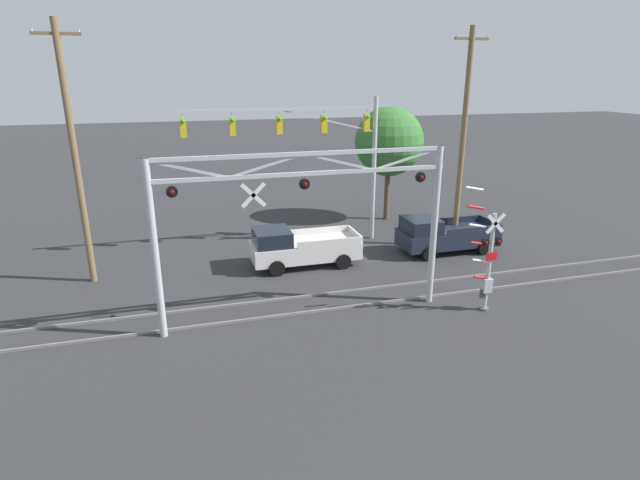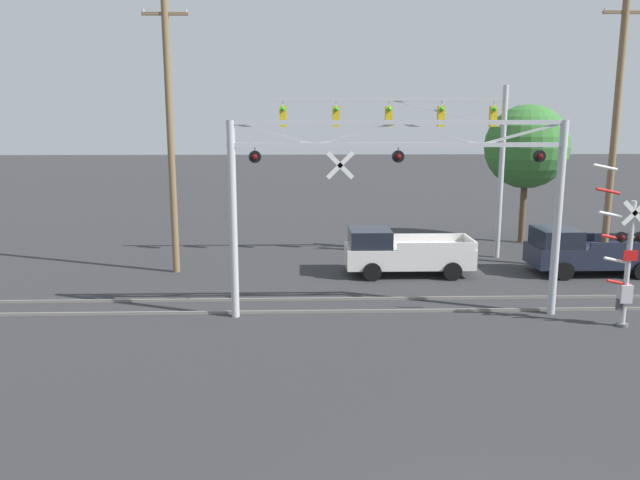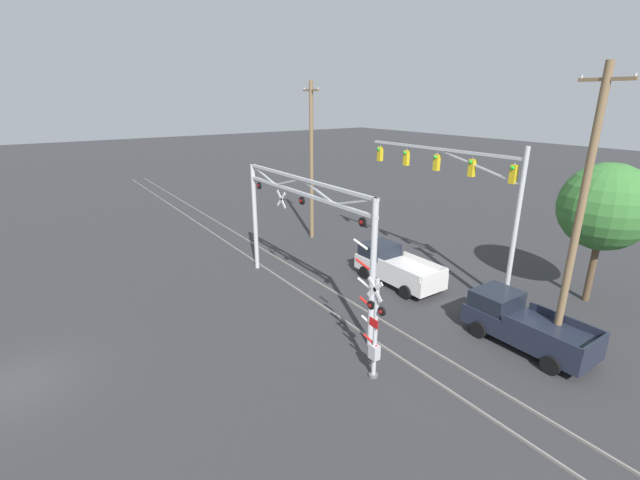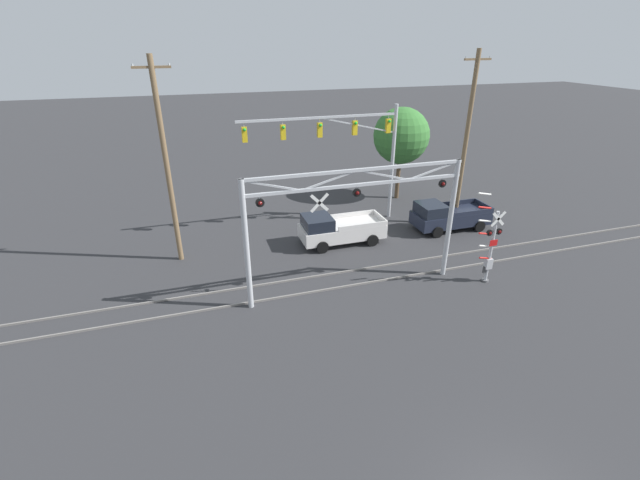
# 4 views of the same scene
# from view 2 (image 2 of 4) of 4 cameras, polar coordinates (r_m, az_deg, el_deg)

# --- Properties ---
(rail_track_near) EXTENTS (80.00, 0.08, 0.10)m
(rail_track_near) POSITION_cam_2_polar(r_m,az_deg,el_deg) (20.93, 6.70, -6.45)
(rail_track_near) COLOR gray
(rail_track_near) RESTS_ON ground_plane
(rail_track_far) EXTENTS (80.00, 0.08, 0.10)m
(rail_track_far) POSITION_cam_2_polar(r_m,az_deg,el_deg) (22.28, 6.16, -5.34)
(rail_track_far) COLOR gray
(rail_track_far) RESTS_ON ground_plane
(crossing_gantry) EXTENTS (10.61, 0.29, 6.27)m
(crossing_gantry) POSITION_cam_2_polar(r_m,az_deg,el_deg) (19.78, 7.06, 4.83)
(crossing_gantry) COLOR #B7BABF
(crossing_gantry) RESTS_ON ground_plane
(crossing_signal_mast) EXTENTS (1.77, 0.35, 5.03)m
(crossing_signal_mast) POSITION_cam_2_polar(r_m,az_deg,el_deg) (21.07, 26.12, -2.12)
(crossing_signal_mast) COLOR #B7BABF
(crossing_signal_mast) RESTS_ON ground_plane
(traffic_signal_span) EXTENTS (10.39, 0.39, 7.72)m
(traffic_signal_span) POSITION_cam_2_polar(r_m,az_deg,el_deg) (28.47, 10.79, 9.22)
(traffic_signal_span) COLOR #B7BABF
(traffic_signal_span) RESTS_ON ground_plane
(pickup_truck_lead) EXTENTS (5.15, 2.31, 1.90)m
(pickup_truck_lead) POSITION_cam_2_polar(r_m,az_deg,el_deg) (25.72, 7.48, -1.13)
(pickup_truck_lead) COLOR silver
(pickup_truck_lead) RESTS_ON ground_plane
(pickup_truck_following) EXTENTS (5.05, 2.31, 1.90)m
(pickup_truck_following) POSITION_cam_2_polar(r_m,az_deg,el_deg) (27.85, 23.15, -1.00)
(pickup_truck_following) COLOR #1E2333
(pickup_truck_following) RESTS_ON ground_plane
(utility_pole_left) EXTENTS (1.80, 0.28, 10.87)m
(utility_pole_left) POSITION_cam_2_polar(r_m,az_deg,el_deg) (26.00, -13.51, 9.18)
(utility_pole_left) COLOR brown
(utility_pole_left) RESTS_ON ground_plane
(utility_pole_right) EXTENTS (1.80, 0.28, 11.00)m
(utility_pole_right) POSITION_cam_2_polar(r_m,az_deg,el_deg) (28.39, 25.32, 8.70)
(utility_pole_right) COLOR brown
(utility_pole_right) RESTS_ON ground_plane
(background_tree_beyond_span) EXTENTS (4.18, 4.18, 6.99)m
(background_tree_beyond_span) POSITION_cam_2_polar(r_m,az_deg,el_deg) (33.23, 18.38, 8.08)
(background_tree_beyond_span) COLOR brown
(background_tree_beyond_span) RESTS_ON ground_plane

